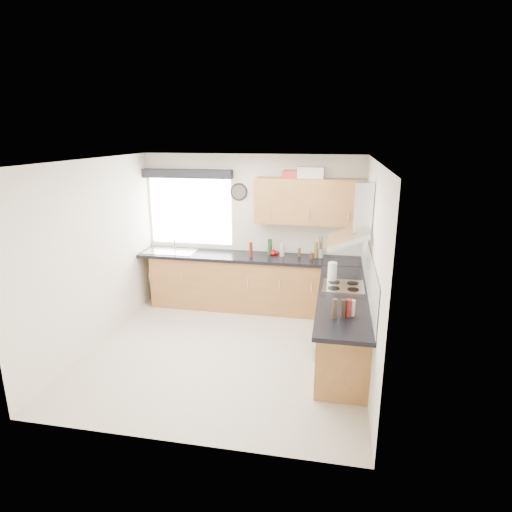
% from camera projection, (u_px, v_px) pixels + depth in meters
% --- Properties ---
extents(ground_plane, '(3.60, 3.60, 0.00)m').
position_uv_depth(ground_plane, '(226.00, 351.00, 5.74)').
color(ground_plane, beige).
extents(ceiling, '(3.60, 3.60, 0.02)m').
position_uv_depth(ceiling, '(222.00, 161.00, 5.04)').
color(ceiling, white).
rests_on(ceiling, wall_back).
extents(wall_back, '(3.60, 0.02, 2.50)m').
position_uv_depth(wall_back, '(252.00, 231.00, 7.09)').
color(wall_back, silver).
rests_on(wall_back, ground_plane).
extents(wall_front, '(3.60, 0.02, 2.50)m').
position_uv_depth(wall_front, '(170.00, 321.00, 3.69)').
color(wall_front, silver).
rests_on(wall_front, ground_plane).
extents(wall_left, '(0.02, 3.60, 2.50)m').
position_uv_depth(wall_left, '(94.00, 255.00, 5.71)').
color(wall_left, silver).
rests_on(wall_left, ground_plane).
extents(wall_right, '(0.02, 3.60, 2.50)m').
position_uv_depth(wall_right, '(371.00, 270.00, 5.07)').
color(wall_right, silver).
rests_on(wall_right, ground_plane).
extents(window, '(1.40, 0.02, 1.10)m').
position_uv_depth(window, '(191.00, 211.00, 7.19)').
color(window, silver).
rests_on(window, wall_back).
extents(window_blind, '(1.50, 0.18, 0.14)m').
position_uv_depth(window_blind, '(187.00, 174.00, 6.93)').
color(window_blind, black).
rests_on(window_blind, wall_back).
extents(splashback, '(0.01, 3.00, 0.54)m').
position_uv_depth(splashback, '(368.00, 268.00, 5.37)').
color(splashback, white).
rests_on(splashback, wall_right).
extents(base_cab_back, '(3.00, 0.58, 0.86)m').
position_uv_depth(base_cab_back, '(243.00, 283.00, 7.06)').
color(base_cab_back, brown).
rests_on(base_cab_back, ground_plane).
extents(base_cab_corner, '(0.60, 0.60, 0.86)m').
position_uv_depth(base_cab_corner, '(341.00, 290.00, 6.76)').
color(base_cab_corner, brown).
rests_on(base_cab_corner, ground_plane).
extents(base_cab_right, '(0.58, 2.10, 0.86)m').
position_uv_depth(base_cab_right, '(342.00, 326.00, 5.49)').
color(base_cab_right, brown).
rests_on(base_cab_right, ground_plane).
extents(worktop_back, '(3.60, 0.62, 0.05)m').
position_uv_depth(worktop_back, '(248.00, 257.00, 6.91)').
color(worktop_back, black).
rests_on(worktop_back, base_cab_back).
extents(worktop_right, '(0.62, 2.42, 0.05)m').
position_uv_depth(worktop_right, '(343.00, 297.00, 5.22)').
color(worktop_right, black).
rests_on(worktop_right, base_cab_right).
extents(sink, '(0.84, 0.46, 0.10)m').
position_uv_depth(sink, '(170.00, 249.00, 7.13)').
color(sink, silver).
rests_on(sink, worktop_back).
extents(oven, '(0.56, 0.58, 0.85)m').
position_uv_depth(oven, '(341.00, 321.00, 5.63)').
color(oven, black).
rests_on(oven, ground_plane).
extents(hob_plate, '(0.52, 0.52, 0.01)m').
position_uv_depth(hob_plate, '(343.00, 286.00, 5.50)').
color(hob_plate, silver).
rests_on(hob_plate, worktop_right).
extents(extractor_hood, '(0.52, 0.78, 0.66)m').
position_uv_depth(extractor_hood, '(356.00, 221.00, 5.24)').
color(extractor_hood, silver).
rests_on(extractor_hood, wall_right).
extents(upper_cabinets, '(1.70, 0.35, 0.70)m').
position_uv_depth(upper_cabinets, '(310.00, 201.00, 6.60)').
color(upper_cabinets, brown).
rests_on(upper_cabinets, wall_back).
extents(washing_machine, '(0.59, 0.57, 0.81)m').
position_uv_depth(washing_machine, '(233.00, 283.00, 7.11)').
color(washing_machine, silver).
rests_on(washing_machine, ground_plane).
extents(wall_clock, '(0.29, 0.04, 0.29)m').
position_uv_depth(wall_clock, '(239.00, 192.00, 6.93)').
color(wall_clock, black).
rests_on(wall_clock, wall_back).
extents(casserole, '(0.42, 0.32, 0.17)m').
position_uv_depth(casserole, '(311.00, 172.00, 6.57)').
color(casserole, silver).
rests_on(casserole, upper_cabinets).
extents(storage_box, '(0.27, 0.24, 0.11)m').
position_uv_depth(storage_box, '(291.00, 174.00, 6.63)').
color(storage_box, '#CB3736').
rests_on(storage_box, upper_cabinets).
extents(utensil_pot, '(0.10, 0.10, 0.14)m').
position_uv_depth(utensil_pot, '(321.00, 253.00, 6.78)').
color(utensil_pot, gray).
rests_on(utensil_pot, worktop_back).
extents(kitchen_roll, '(0.12, 0.12, 0.26)m').
position_uv_depth(kitchen_roll, '(332.00, 272.00, 5.67)').
color(kitchen_roll, silver).
rests_on(kitchen_roll, worktop_right).
extents(tomato_cluster, '(0.16, 0.16, 0.07)m').
position_uv_depth(tomato_cluster, '(274.00, 252.00, 6.95)').
color(tomato_cluster, red).
rests_on(tomato_cluster, worktop_back).
extents(jar_0, '(0.04, 0.04, 0.13)m').
position_uv_depth(jar_0, '(299.00, 252.00, 6.85)').
color(jar_0, brown).
rests_on(jar_0, worktop_back).
extents(jar_1, '(0.07, 0.07, 0.25)m').
position_uv_depth(jar_1, '(270.00, 247.00, 6.94)').
color(jar_1, '#184420').
rests_on(jar_1, worktop_back).
extents(jar_2, '(0.07, 0.07, 0.16)m').
position_uv_depth(jar_2, '(270.00, 249.00, 6.98)').
color(jar_2, '#4E1C10').
rests_on(jar_2, worktop_back).
extents(jar_3, '(0.04, 0.04, 0.25)m').
position_uv_depth(jar_3, '(251.00, 249.00, 6.79)').
color(jar_3, '#A58339').
rests_on(jar_3, worktop_back).
extents(jar_4, '(0.06, 0.06, 0.09)m').
position_uv_depth(jar_4, '(312.00, 256.00, 6.73)').
color(jar_4, '#54241E').
rests_on(jar_4, worktop_back).
extents(jar_5, '(0.07, 0.07, 0.21)m').
position_uv_depth(jar_5, '(282.00, 250.00, 6.84)').
color(jar_5, '#AEA294').
rests_on(jar_5, worktop_back).
extents(jar_6, '(0.06, 0.06, 0.26)m').
position_uv_depth(jar_6, '(316.00, 250.00, 6.74)').
color(jar_6, brown).
rests_on(jar_6, worktop_back).
extents(jar_7, '(0.05, 0.05, 0.25)m').
position_uv_depth(jar_7, '(251.00, 249.00, 6.80)').
color(jar_7, maroon).
rests_on(jar_7, worktop_back).
extents(bottle_0, '(0.06, 0.06, 0.18)m').
position_uv_depth(bottle_0, '(352.00, 308.00, 4.61)').
color(bottle_0, gray).
rests_on(bottle_0, worktop_right).
extents(bottle_1, '(0.06, 0.06, 0.22)m').
position_uv_depth(bottle_1, '(335.00, 309.00, 4.54)').
color(bottle_1, '#372A1E').
rests_on(bottle_1, worktop_right).
extents(bottle_2, '(0.05, 0.05, 0.20)m').
position_uv_depth(bottle_2, '(343.00, 308.00, 4.56)').
color(bottle_2, black).
rests_on(bottle_2, worktop_right).
extents(bottle_3, '(0.07, 0.07, 0.19)m').
position_uv_depth(bottle_3, '(349.00, 308.00, 4.59)').
color(bottle_3, maroon).
rests_on(bottle_3, worktop_right).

